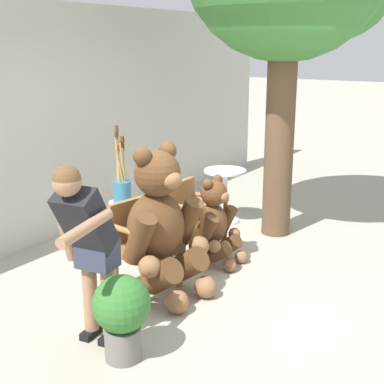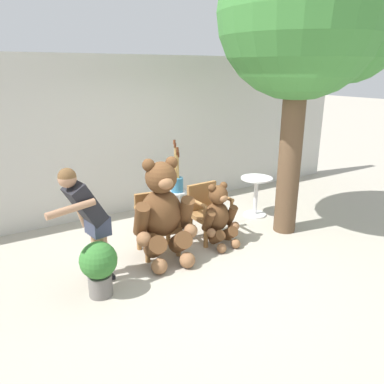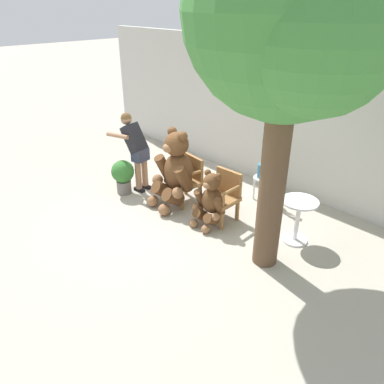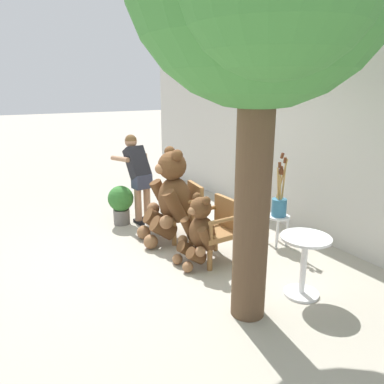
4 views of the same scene
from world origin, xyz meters
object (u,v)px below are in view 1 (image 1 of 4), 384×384
object	(u,v)px
wooden_chair_left	(142,242)
teddy_bear_large	(162,223)
person_visitor	(87,239)
wooden_chair_right	(193,218)
brush_bucket	(122,186)
potted_plant	(122,312)
white_stool	(123,210)
teddy_bear_small	(216,222)
round_side_table	(225,190)

from	to	relation	value
wooden_chair_left	teddy_bear_large	size ratio (longest dim) A/B	0.59
teddy_bear_large	person_visitor	xyz separation A→B (m)	(-1.05, -0.09, 0.20)
wooden_chair_right	brush_bucket	world-z (taller)	brush_bucket
potted_plant	person_visitor	bearing A→B (deg)	88.56
wooden_chair_left	white_stool	bearing A→B (deg)	48.64
wooden_chair_left	person_visitor	size ratio (longest dim) A/B	0.57
wooden_chair_left	wooden_chair_right	bearing A→B (deg)	0.03
wooden_chair_left	person_visitor	world-z (taller)	person_visitor
teddy_bear_small	white_stool	xyz separation A→B (m)	(0.04, 1.36, -0.12)
teddy_bear_large	brush_bucket	xyz separation A→B (m)	(0.96, 1.33, -0.04)
person_visitor	teddy_bear_large	bearing A→B (deg)	4.94
wooden_chair_right	teddy_bear_large	distance (m)	0.98
round_side_table	brush_bucket	bearing A→B (deg)	149.13
wooden_chair_right	potted_plant	bearing A→B (deg)	-161.01
teddy_bear_small	person_visitor	distance (m)	2.02
teddy_bear_large	person_visitor	size ratio (longest dim) A/B	0.95
teddy_bear_small	person_visitor	bearing A→B (deg)	-178.37
teddy_bear_large	round_side_table	bearing A→B (deg)	15.30
wooden_chair_right	brush_bucket	distance (m)	1.09
teddy_bear_large	potted_plant	xyz separation A→B (m)	(-1.06, -0.42, -0.31)
white_stool	potted_plant	distance (m)	2.67
brush_bucket	round_side_table	bearing A→B (deg)	-30.87
teddy_bear_small	wooden_chair_right	bearing A→B (deg)	90.87
wooden_chair_left	teddy_bear_small	world-z (taller)	teddy_bear_small
white_stool	brush_bucket	xyz separation A→B (m)	(-0.00, 0.00, 0.31)
wooden_chair_left	brush_bucket	bearing A→B (deg)	48.68
round_side_table	wooden_chair_right	bearing A→B (deg)	-165.09
wooden_chair_left	teddy_bear_large	distance (m)	0.36
teddy_bear_small	person_visitor	size ratio (longest dim) A/B	0.64
teddy_bear_large	brush_bucket	world-z (taller)	teddy_bear_large
teddy_bear_small	brush_bucket	xyz separation A→B (m)	(0.04, 1.36, 0.19)
wooden_chair_right	teddy_bear_small	world-z (taller)	teddy_bear_small
brush_bucket	teddy_bear_large	bearing A→B (deg)	-125.82
wooden_chair_right	potted_plant	size ratio (longest dim) A/B	1.26
round_side_table	potted_plant	distance (m)	3.40
white_stool	round_side_table	size ratio (longest dim) A/B	0.64
wooden_chair_right	person_visitor	distance (m)	2.04
brush_bucket	round_side_table	size ratio (longest dim) A/B	1.31
wooden_chair_right	brush_bucket	xyz separation A→B (m)	(0.05, 1.07, 0.20)
wooden_chair_right	teddy_bear_small	distance (m)	0.29
round_side_table	teddy_bear_small	bearing A→B (deg)	-153.45
brush_bucket	potted_plant	xyz separation A→B (m)	(-2.02, -1.75, -0.27)
teddy_bear_small	potted_plant	xyz separation A→B (m)	(-1.98, -0.39, -0.08)
wooden_chair_left	potted_plant	world-z (taller)	wooden_chair_left
potted_plant	white_stool	bearing A→B (deg)	40.87
brush_bucket	round_side_table	distance (m)	1.44
teddy_bear_large	potted_plant	size ratio (longest dim) A/B	2.13
round_side_table	potted_plant	world-z (taller)	round_side_table
wooden_chair_left	teddy_bear_large	bearing A→B (deg)	-94.05
teddy_bear_small	round_side_table	xyz separation A→B (m)	(1.26, 0.63, -0.03)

